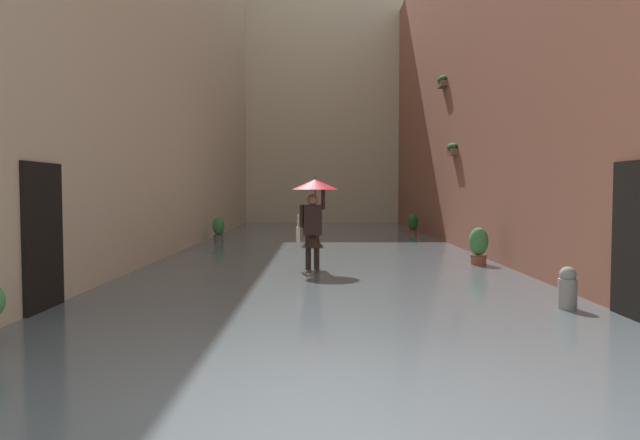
{
  "coord_description": "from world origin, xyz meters",
  "views": [
    {
      "loc": [
        0.1,
        4.42,
        1.8
      ],
      "look_at": [
        0.11,
        -8.39,
        1.16
      ],
      "focal_mm": 32.42,
      "sensor_mm": 36.0,
      "label": 1
    }
  ],
  "objects_px": {
    "potted_plant_mid_left": "(413,225)",
    "potted_plant_far_right": "(219,229)",
    "person_wading": "(314,206)",
    "potted_plant_near_left": "(479,247)",
    "mooring_bollard": "(567,292)"
  },
  "relations": [
    {
      "from": "potted_plant_mid_left",
      "to": "potted_plant_far_right",
      "type": "distance_m",
      "value": 7.74
    },
    {
      "from": "potted_plant_mid_left",
      "to": "potted_plant_near_left",
      "type": "distance_m",
      "value": 9.51
    },
    {
      "from": "person_wading",
      "to": "potted_plant_mid_left",
      "type": "height_order",
      "value": "person_wading"
    },
    {
      "from": "potted_plant_mid_left",
      "to": "potted_plant_near_left",
      "type": "relative_size",
      "value": 0.93
    },
    {
      "from": "person_wading",
      "to": "potted_plant_far_right",
      "type": "bearing_deg",
      "value": -65.34
    },
    {
      "from": "person_wading",
      "to": "potted_plant_near_left",
      "type": "distance_m",
      "value": 3.95
    },
    {
      "from": "person_wading",
      "to": "potted_plant_mid_left",
      "type": "xyz_separation_m",
      "value": [
        -3.77,
        -10.34,
        -1.02
      ]
    },
    {
      "from": "person_wading",
      "to": "potted_plant_near_left",
      "type": "height_order",
      "value": "person_wading"
    },
    {
      "from": "potted_plant_mid_left",
      "to": "potted_plant_far_right",
      "type": "bearing_deg",
      "value": 24.07
    },
    {
      "from": "potted_plant_mid_left",
      "to": "mooring_bollard",
      "type": "distance_m",
      "value": 14.47
    },
    {
      "from": "person_wading",
      "to": "potted_plant_far_right",
      "type": "height_order",
      "value": "person_wading"
    },
    {
      "from": "person_wading",
      "to": "potted_plant_near_left",
      "type": "xyz_separation_m",
      "value": [
        -3.74,
        -0.83,
        -0.96
      ]
    },
    {
      "from": "person_wading",
      "to": "potted_plant_near_left",
      "type": "relative_size",
      "value": 2.18
    },
    {
      "from": "potted_plant_far_right",
      "to": "person_wading",
      "type": "bearing_deg",
      "value": 114.66
    },
    {
      "from": "potted_plant_near_left",
      "to": "person_wading",
      "type": "bearing_deg",
      "value": 12.46
    }
  ]
}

